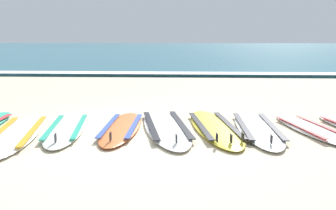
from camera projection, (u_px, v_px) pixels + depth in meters
ground_plane at (129, 137)px, 5.13m from camera, size 80.00×80.00×0.00m
sea at (180, 48)px, 42.07m from camera, size 80.00×60.00×0.10m
wave_foam_strip at (164, 74)px, 13.07m from camera, size 80.00×0.93×0.11m
surfboard_2 at (17, 133)px, 5.20m from camera, size 1.10×2.54×0.18m
surfboard_3 at (66, 128)px, 5.45m from camera, size 0.88×2.21×0.18m
surfboard_4 at (122, 127)px, 5.51m from camera, size 0.55×2.14×0.18m
surfboard_5 at (166, 126)px, 5.58m from camera, size 1.11×2.63×0.18m
surfboard_6 at (214, 127)px, 5.54m from camera, size 0.95×2.50×0.18m
surfboard_7 at (257, 128)px, 5.49m from camera, size 0.60×2.38×0.18m
surfboard_8 at (311, 129)px, 5.44m from camera, size 0.92×2.06×0.18m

